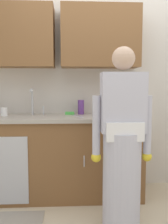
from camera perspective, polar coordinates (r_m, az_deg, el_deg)
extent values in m
cube|color=beige|center=(3.29, 4.04, 7.00)|extent=(4.80, 0.10, 2.70)
cube|color=brown|center=(3.16, -15.30, 15.98)|extent=(0.91, 0.34, 0.70)
cube|color=brown|center=(3.11, 3.59, 16.32)|extent=(0.91, 0.34, 0.70)
cube|color=brown|center=(3.03, -5.77, -10.13)|extent=(1.90, 0.60, 0.90)
cylinder|color=silver|center=(2.72, 0.02, -10.98)|extent=(0.01, 0.01, 0.12)
cylinder|color=silver|center=(2.78, 9.02, -10.71)|extent=(0.01, 0.01, 0.12)
cube|color=#A8A093|center=(2.94, -5.86, -1.28)|extent=(1.96, 0.66, 0.04)
cube|color=#B7BABF|center=(2.96, -11.05, -1.40)|extent=(0.50, 0.36, 0.03)
cylinder|color=#B7BABF|center=(3.10, -11.46, 2.16)|extent=(0.02, 0.02, 0.30)
sphere|color=#B7BABF|center=(3.04, -11.68, 4.72)|extent=(0.04, 0.04, 0.04)
cylinder|color=#B7BABF|center=(3.09, -9.04, 0.34)|extent=(0.02, 0.02, 0.10)
cube|color=white|center=(2.55, 8.35, -23.61)|extent=(0.20, 0.26, 0.06)
cylinder|color=silver|center=(2.40, 8.40, -14.82)|extent=(0.34, 0.34, 0.88)
cube|color=silver|center=(2.25, 8.67, 2.12)|extent=(0.38, 0.22, 0.52)
sphere|color=tan|center=(2.26, 8.82, 11.79)|extent=(0.20, 0.20, 0.20)
cube|color=white|center=(2.16, 9.22, -4.46)|extent=(0.32, 0.04, 0.16)
cylinder|color=silver|center=(2.26, 2.74, -3.30)|extent=(0.07, 0.07, 0.55)
sphere|color=yellow|center=(2.32, 2.71, -10.03)|extent=(0.09, 0.09, 0.09)
cylinder|color=silver|center=(2.35, 14.00, -3.11)|extent=(0.07, 0.07, 0.55)
sphere|color=yellow|center=(2.41, 13.83, -9.59)|extent=(0.09, 0.09, 0.09)
cylinder|color=#66388C|center=(3.11, -0.69, 1.11)|extent=(0.08, 0.08, 0.17)
cylinder|color=#E05933|center=(3.17, 5.44, 1.31)|extent=(0.07, 0.07, 0.19)
cylinder|color=#E05933|center=(3.17, 8.21, 1.51)|extent=(0.08, 0.08, 0.21)
cylinder|color=white|center=(3.08, -17.44, 0.08)|extent=(0.08, 0.08, 0.10)
cube|color=silver|center=(2.87, -1.44, -0.96)|extent=(0.13, 0.22, 0.01)
cube|color=#4CBF4C|center=(3.08, -3.21, -0.27)|extent=(0.11, 0.07, 0.03)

